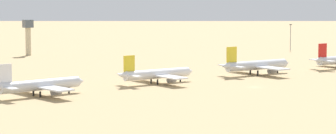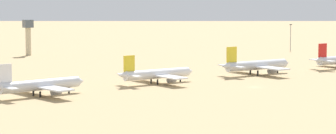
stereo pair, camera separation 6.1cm
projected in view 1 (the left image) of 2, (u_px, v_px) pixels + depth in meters
name	position (u px, v px, depth m)	size (l,w,h in m)	color
ground	(254.00, 87.00, 267.44)	(4000.00, 4000.00, 0.00)	tan
parked_jet_white_2	(39.00, 85.00, 242.11)	(37.23, 31.62, 12.30)	silver
parked_jet_yellow_3	(156.00, 74.00, 277.49)	(36.61, 30.77, 12.10)	white
parked_jet_yellow_4	(256.00, 65.00, 309.16)	(39.97, 33.49, 13.23)	silver
control_tower	(28.00, 34.00, 411.74)	(5.20, 5.20, 21.29)	#C6B793
light_pole_mid	(291.00, 35.00, 451.62)	(1.80, 0.50, 17.11)	#59595E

